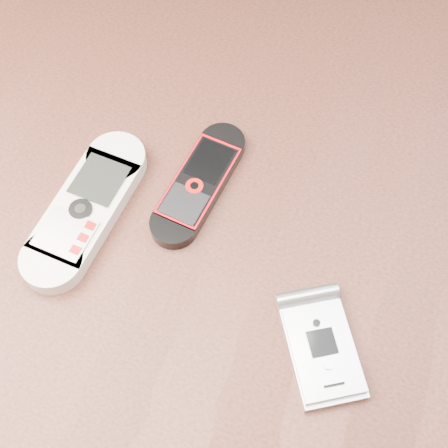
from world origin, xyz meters
TOP-DOWN VIEW (x-y plane):
  - ground at (0.00, 0.00)m, footprint 4.00×4.00m
  - table at (0.00, 0.00)m, footprint 1.20×0.80m
  - nokia_white at (-0.12, -0.03)m, footprint 0.07×0.18m
  - nokia_black_red at (-0.03, 0.04)m, footprint 0.06×0.15m
  - motorola_razr at (0.12, -0.08)m, footprint 0.10×0.12m

SIDE VIEW (x-z plane):
  - ground at x=0.00m, z-range 0.00..0.00m
  - table at x=0.00m, z-range 0.27..1.02m
  - nokia_black_red at x=-0.03m, z-range 0.75..0.76m
  - motorola_razr at x=0.12m, z-range 0.75..0.77m
  - nokia_white at x=-0.12m, z-range 0.75..0.77m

